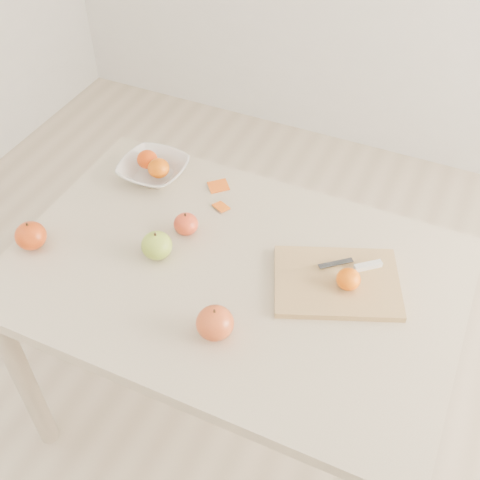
% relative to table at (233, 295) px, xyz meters
% --- Properties ---
extents(ground, '(3.50, 3.50, 0.00)m').
position_rel_table_xyz_m(ground, '(0.00, 0.00, -0.65)').
color(ground, '#C6B293').
rests_on(ground, ground).
extents(table, '(1.20, 0.80, 0.75)m').
position_rel_table_xyz_m(table, '(0.00, 0.00, 0.00)').
color(table, beige).
rests_on(table, ground).
extents(cutting_board, '(0.39, 0.34, 0.02)m').
position_rel_table_xyz_m(cutting_board, '(0.27, 0.07, 0.11)').
color(cutting_board, tan).
rests_on(cutting_board, table).
extents(board_tangerine, '(0.06, 0.06, 0.05)m').
position_rel_table_xyz_m(board_tangerine, '(0.30, 0.06, 0.14)').
color(board_tangerine, orange).
rests_on(board_tangerine, cutting_board).
extents(fruit_bowl, '(0.20, 0.20, 0.05)m').
position_rel_table_xyz_m(fruit_bowl, '(-0.39, 0.26, 0.12)').
color(fruit_bowl, silver).
rests_on(fruit_bowl, table).
extents(bowl_tangerine_near, '(0.06, 0.06, 0.06)m').
position_rel_table_xyz_m(bowl_tangerine_near, '(-0.42, 0.27, 0.15)').
color(bowl_tangerine_near, '#D24107').
rests_on(bowl_tangerine_near, fruit_bowl).
extents(bowl_tangerine_far, '(0.07, 0.07, 0.06)m').
position_rel_table_xyz_m(bowl_tangerine_far, '(-0.36, 0.25, 0.15)').
color(bowl_tangerine_far, '#DE6307').
rests_on(bowl_tangerine_far, fruit_bowl).
extents(orange_peel_a, '(0.07, 0.07, 0.01)m').
position_rel_table_xyz_m(orange_peel_a, '(-0.18, 0.29, 0.10)').
color(orange_peel_a, '#C94E0E').
rests_on(orange_peel_a, table).
extents(orange_peel_b, '(0.06, 0.05, 0.01)m').
position_rel_table_xyz_m(orange_peel_b, '(-0.14, 0.21, 0.10)').
color(orange_peel_b, '#D5580F').
rests_on(orange_peel_b, table).
extents(paring_knife, '(0.16, 0.09, 0.01)m').
position_rel_table_xyz_m(paring_knife, '(0.31, 0.14, 0.12)').
color(paring_knife, white).
rests_on(paring_knife, cutting_board).
extents(apple_green, '(0.08, 0.08, 0.08)m').
position_rel_table_xyz_m(apple_green, '(-0.21, -0.03, 0.14)').
color(apple_green, '#6E991A').
rests_on(apple_green, table).
extents(apple_red_b, '(0.07, 0.07, 0.06)m').
position_rel_table_xyz_m(apple_red_b, '(-0.18, 0.08, 0.13)').
color(apple_red_b, '#A22718').
rests_on(apple_red_b, table).
extents(apple_red_c, '(0.09, 0.09, 0.08)m').
position_rel_table_xyz_m(apple_red_c, '(0.05, -0.20, 0.14)').
color(apple_red_c, maroon).
rests_on(apple_red_c, table).
extents(apple_red_d, '(0.09, 0.09, 0.08)m').
position_rel_table_xyz_m(apple_red_d, '(-0.54, -0.14, 0.14)').
color(apple_red_d, '#9F0B02').
rests_on(apple_red_d, table).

